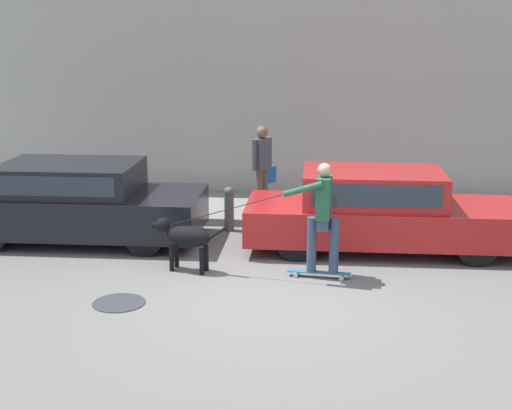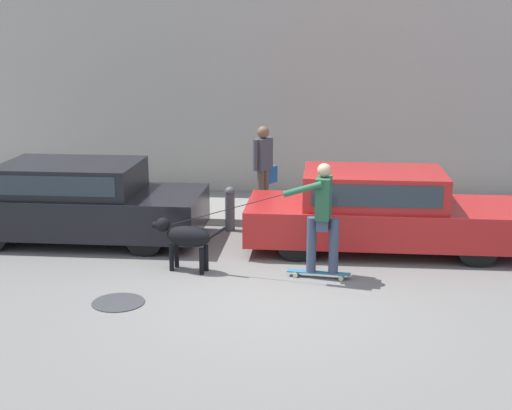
# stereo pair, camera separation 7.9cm
# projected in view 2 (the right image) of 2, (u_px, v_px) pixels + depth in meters

# --- Properties ---
(ground_plane) EXTENTS (36.00, 36.00, 0.00)m
(ground_plane) POSITION_uv_depth(u_px,v_px,m) (276.00, 296.00, 9.60)
(ground_plane) COLOR slate
(back_wall) EXTENTS (32.00, 0.30, 4.80)m
(back_wall) POSITION_uv_depth(u_px,v_px,m) (302.00, 84.00, 14.63)
(back_wall) COLOR #ADA89E
(back_wall) RESTS_ON ground_plane
(sidewalk_curb) EXTENTS (30.00, 2.24, 0.13)m
(sidewalk_curb) POSITION_uv_depth(u_px,v_px,m) (296.00, 210.00, 13.94)
(sidewalk_curb) COLOR gray
(sidewalk_curb) RESTS_ON ground_plane
(parked_car_0) EXTENTS (4.12, 1.87, 1.33)m
(parked_car_0) POSITION_uv_depth(u_px,v_px,m) (79.00, 202.00, 12.06)
(parked_car_0) COLOR black
(parked_car_0) RESTS_ON ground_plane
(parked_car_1) EXTENTS (4.44, 1.74, 1.30)m
(parked_car_1) POSITION_uv_depth(u_px,v_px,m) (380.00, 212.00, 11.51)
(parked_car_1) COLOR black
(parked_car_1) RESTS_ON ground_plane
(dog) EXTENTS (1.15, 0.46, 0.78)m
(dog) POSITION_uv_depth(u_px,v_px,m) (185.00, 237.00, 10.51)
(dog) COLOR black
(dog) RESTS_ON ground_plane
(skateboarder) EXTENTS (2.80, 0.57, 1.69)m
(skateboarder) POSITION_uv_depth(u_px,v_px,m) (322.00, 213.00, 10.09)
(skateboarder) COLOR beige
(skateboarder) RESTS_ON ground_plane
(pedestrian_with_bag) EXTENTS (0.42, 0.60, 1.64)m
(pedestrian_with_bag) POSITION_uv_depth(u_px,v_px,m) (264.00, 165.00, 13.28)
(pedestrian_with_bag) COLOR brown
(pedestrian_with_bag) RESTS_ON sidewalk_curb
(manhole_cover) EXTENTS (0.69, 0.69, 0.01)m
(manhole_cover) POSITION_uv_depth(u_px,v_px,m) (118.00, 302.00, 9.36)
(manhole_cover) COLOR #38383D
(manhole_cover) RESTS_ON ground_plane
(fire_hydrant) EXTENTS (0.18, 0.18, 0.80)m
(fire_hydrant) POSITION_uv_depth(u_px,v_px,m) (230.00, 208.00, 12.66)
(fire_hydrant) COLOR #4C5156
(fire_hydrant) RESTS_ON ground_plane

